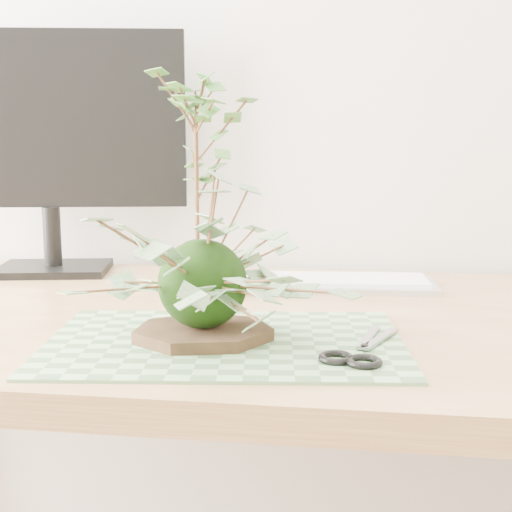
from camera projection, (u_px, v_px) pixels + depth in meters
The scene contains 8 objects.
desk at pixel (236, 370), 1.05m from camera, with size 1.60×0.70×0.74m.
cutting_mat at pixel (225, 342), 0.88m from camera, with size 0.44×0.29×0.00m, color #486F44.
stone_dish at pixel (203, 333), 0.89m from camera, with size 0.18×0.18×0.01m, color black.
ivy_kokedama at pixel (202, 242), 0.87m from camera, with size 0.37×0.37×0.22m.
maple_kokedama at pixel (196, 130), 1.11m from camera, with size 0.23×0.23×0.37m.
keyboard at pixel (308, 282), 1.21m from camera, with size 0.44×0.16×0.02m.
monitor at pixel (49, 135), 1.30m from camera, with size 0.50×0.18×0.44m.
scissors at pixel (362, 355), 0.81m from camera, with size 0.08×0.17×0.01m.
Camera 1 is at (0.13, 0.24, 1.00)m, focal length 50.00 mm.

